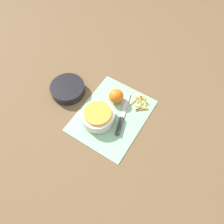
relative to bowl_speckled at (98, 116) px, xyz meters
The scene contains 7 objects.
ground_plane 0.08m from the bowl_speckled, 37.69° to the right, with size 4.00×4.00×0.00m, color brown.
cutting_board 0.08m from the bowl_speckled, 37.69° to the right, with size 0.41×0.33×0.01m.
bowl_speckled is the anchor object (origin of this frame).
bowl_dark 0.25m from the bowl_speckled, 75.57° to the left, with size 0.18×0.18×0.05m.
knife 0.12m from the bowl_speckled, 62.84° to the right, with size 0.25×0.10×0.02m.
orange_left 0.15m from the bowl_speckled, ahead, with size 0.08×0.08×0.08m.
peel_pile 0.24m from the bowl_speckled, 34.41° to the right, with size 0.10×0.09×0.01m.
Camera 1 is at (-0.47, -0.30, 0.98)m, focal length 35.00 mm.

